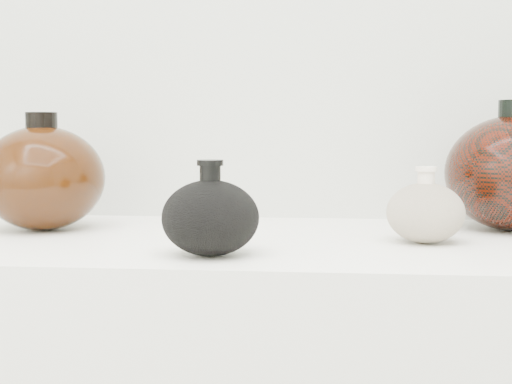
# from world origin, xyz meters

# --- Properties ---
(black_gourd_vase) EXTENTS (0.16, 0.16, 0.13)m
(black_gourd_vase) POSITION_xyz_m (-0.06, 0.80, 0.95)
(black_gourd_vase) COLOR black
(black_gourd_vase) RESTS_ON display_counter
(cream_gourd_vase) EXTENTS (0.13, 0.13, 0.11)m
(cream_gourd_vase) POSITION_xyz_m (0.23, 0.93, 0.94)
(cream_gourd_vase) COLOR beige
(cream_gourd_vase) RESTS_ON display_counter
(left_round_pot) EXTENTS (0.24, 0.24, 0.19)m
(left_round_pot) POSITION_xyz_m (-0.37, 1.00, 0.99)
(left_round_pot) COLOR black
(left_round_pot) RESTS_ON display_counter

